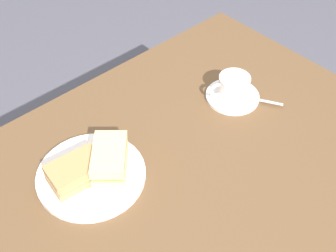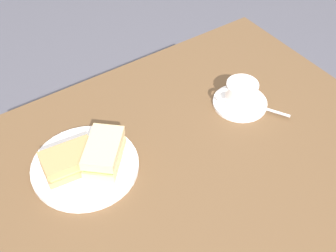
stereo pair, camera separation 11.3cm
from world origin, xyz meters
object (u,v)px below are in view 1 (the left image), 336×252
object	(u,v)px
coffee_saucer	(232,96)
spoon	(260,100)
sandwich_back	(110,159)
sandwich_front	(76,172)
sandwich_plate	(91,175)
dining_table	(207,173)
coffee_cup	(233,86)

from	to	relation	value
coffee_saucer	spoon	xyz separation A→B (m)	(-0.04, 0.07, 0.01)
sandwich_back	spoon	xyz separation A→B (m)	(-0.47, 0.09, -0.03)
coffee_saucer	spoon	world-z (taller)	spoon
sandwich_front	coffee_saucer	xyz separation A→B (m)	(-0.51, 0.05, -0.03)
coffee_saucer	spoon	bearing A→B (deg)	120.41
sandwich_plate	sandwich_back	world-z (taller)	sandwich_back
sandwich_front	dining_table	bearing A→B (deg)	152.77
sandwich_plate	spoon	bearing A→B (deg)	168.49
dining_table	coffee_cup	xyz separation A→B (m)	(-0.21, -0.11, 0.12)
coffee_saucer	coffee_cup	size ratio (longest dim) A/B	1.36
sandwich_front	sandwich_back	size ratio (longest dim) A/B	0.90
dining_table	sandwich_back	xyz separation A→B (m)	(0.22, -0.13, 0.12)
dining_table	sandwich_back	distance (m)	0.28
coffee_saucer	sandwich_front	bearing A→B (deg)	-5.06
coffee_saucer	coffee_cup	world-z (taller)	coffee_cup
dining_table	spoon	bearing A→B (deg)	-171.17
sandwich_front	spoon	distance (m)	0.56
sandwich_back	spoon	bearing A→B (deg)	169.36
coffee_cup	spoon	size ratio (longest dim) A/B	1.26
spoon	sandwich_front	bearing A→B (deg)	-11.73
coffee_saucer	spoon	size ratio (longest dim) A/B	1.72
dining_table	spoon	size ratio (longest dim) A/B	11.68
spoon	sandwich_back	bearing A→B (deg)	-10.64
sandwich_plate	coffee_saucer	xyz separation A→B (m)	(-0.48, 0.04, -0.00)
dining_table	coffee_saucer	xyz separation A→B (m)	(-0.21, -0.11, 0.08)
sandwich_front	coffee_saucer	distance (m)	0.51
sandwich_front	sandwich_plate	bearing A→B (deg)	164.77
sandwich_plate	sandwich_front	xyz separation A→B (m)	(0.03, -0.01, 0.03)
dining_table	sandwich_plate	distance (m)	0.31
sandwich_front	coffee_cup	size ratio (longest dim) A/B	1.20
spoon	dining_table	bearing A→B (deg)	8.83
dining_table	sandwich_plate	xyz separation A→B (m)	(0.26, -0.14, 0.08)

